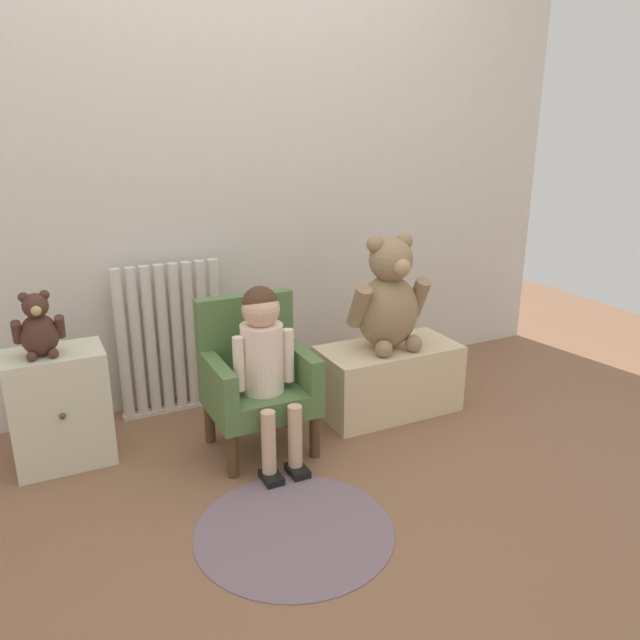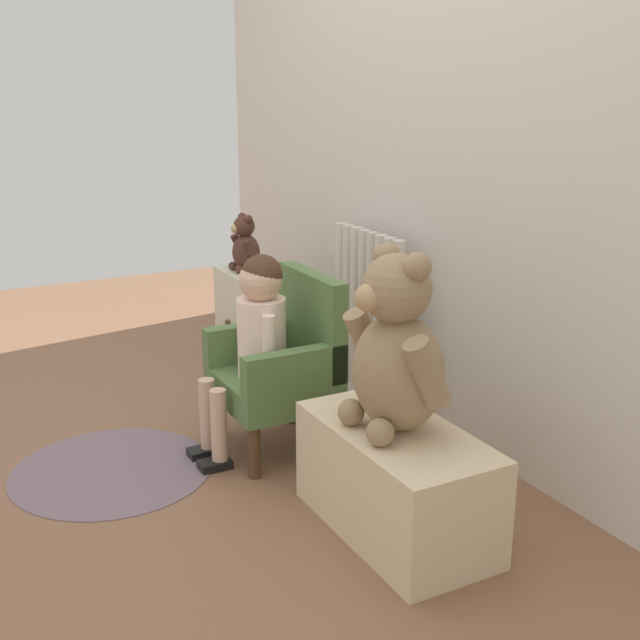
# 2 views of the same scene
# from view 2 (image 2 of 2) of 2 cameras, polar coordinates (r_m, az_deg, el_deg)

# --- Properties ---
(ground_plane) EXTENTS (6.00, 6.00, 0.00)m
(ground_plane) POSITION_cam_2_polar(r_m,az_deg,el_deg) (2.73, -12.35, -11.76)
(ground_plane) COLOR brown
(back_wall) EXTENTS (3.80, 0.05, 2.40)m
(back_wall) POSITION_cam_2_polar(r_m,az_deg,el_deg) (2.92, 9.29, 14.86)
(back_wall) COLOR silver
(back_wall) RESTS_ON ground_plane
(radiator) EXTENTS (0.50, 0.05, 0.71)m
(radiator) POSITION_cam_2_polar(r_m,az_deg,el_deg) (3.26, 3.37, 0.10)
(radiator) COLOR silver
(radiator) RESTS_ON ground_plane
(small_dresser) EXTENTS (0.37, 0.27, 0.47)m
(small_dresser) POSITION_cam_2_polar(r_m,az_deg,el_deg) (3.61, -4.62, -0.23)
(small_dresser) COLOR beige
(small_dresser) RESTS_ON ground_plane
(child_armchair) EXTENTS (0.42, 0.37, 0.64)m
(child_armchair) POSITION_cam_2_polar(r_m,az_deg,el_deg) (2.85, -2.59, -3.15)
(child_armchair) COLOR #506F3D
(child_armchair) RESTS_ON ground_plane
(child_figure) EXTENTS (0.25, 0.35, 0.72)m
(child_figure) POSITION_cam_2_polar(r_m,az_deg,el_deg) (2.76, -4.62, -0.52)
(child_figure) COLOR #F3D9C6
(child_figure) RESTS_ON ground_plane
(low_bench) EXTENTS (0.65, 0.33, 0.32)m
(low_bench) POSITION_cam_2_polar(r_m,az_deg,el_deg) (2.39, 5.42, -11.29)
(low_bench) COLOR beige
(low_bench) RESTS_ON ground_plane
(large_teddy_bear) EXTENTS (0.38, 0.27, 0.53)m
(large_teddy_bear) POSITION_cam_2_polar(r_m,az_deg,el_deg) (2.25, 5.46, -2.25)
(large_teddy_bear) COLOR #937756
(large_teddy_bear) RESTS_ON low_bench
(small_teddy_bear) EXTENTS (0.18, 0.13, 0.25)m
(small_teddy_bear) POSITION_cam_2_polar(r_m,az_deg,el_deg) (3.55, -5.34, 5.27)
(small_teddy_bear) COLOR #482A22
(small_teddy_bear) RESTS_ON small_dresser
(floor_rug) EXTENTS (0.68, 0.68, 0.01)m
(floor_rug) POSITION_cam_2_polar(r_m,az_deg,el_deg) (2.88, -14.58, -10.24)
(floor_rug) COLOR slate
(floor_rug) RESTS_ON ground_plane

